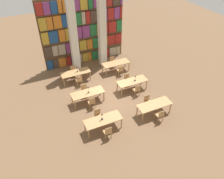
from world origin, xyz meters
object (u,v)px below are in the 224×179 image
at_px(chair_6, 137,90).
at_px(desk_lamp_0, 102,116).
at_px(desk_lamp_1, 88,89).
at_px(desk_lamp_2, 135,77).
at_px(desk_lamp_3, 77,68).
at_px(reading_table_2, 88,94).
at_px(chair_5, 85,90).
at_px(reading_table_4, 76,73).
at_px(chair_8, 79,80).
at_px(chair_9, 74,71).
at_px(reading_table_0, 103,121).
at_px(chair_2, 160,115).
at_px(chair_11, 113,62).
at_px(reading_table_1, 154,105).
at_px(chair_4, 92,102).
at_px(pillar_center, 102,31).
at_px(pillar_left, 73,36).
at_px(reading_table_3, 132,82).
at_px(chair_10, 120,70).
at_px(chair_7, 127,79).
at_px(chair_1, 98,115).
at_px(chair_3, 147,101).
at_px(reading_table_5, 116,64).
at_px(chair_0, 108,132).

bearing_deg(chair_6, desk_lamp_0, -150.64).
relative_size(desk_lamp_1, desk_lamp_2, 1.22).
distance_m(chair_6, desk_lamp_3, 4.71).
bearing_deg(desk_lamp_0, reading_table_2, 88.61).
relative_size(chair_5, reading_table_4, 0.41).
height_order(chair_8, chair_9, same).
bearing_deg(reading_table_4, chair_6, -46.03).
bearing_deg(reading_table_0, desk_lamp_2, 36.30).
height_order(reading_table_4, chair_9, chair_9).
distance_m(chair_2, reading_table_4, 7.04).
height_order(chair_2, reading_table_2, chair_2).
height_order(desk_lamp_3, chair_11, desk_lamp_3).
height_order(reading_table_1, chair_4, chair_4).
xyz_separation_m(pillar_center, desk_lamp_1, (-2.74, -4.13, -1.90)).
xyz_separation_m(desk_lamp_0, reading_table_1, (3.44, -0.15, -0.37)).
xyz_separation_m(pillar_left, desk_lamp_1, (-0.44, -4.13, -1.90)).
distance_m(reading_table_3, chair_8, 3.87).
bearing_deg(desk_lamp_2, pillar_center, 99.87).
bearing_deg(pillar_center, chair_10, -74.93).
xyz_separation_m(chair_7, chair_9, (-3.28, 2.73, 0.00)).
distance_m(chair_1, desk_lamp_3, 4.72).
height_order(chair_2, chair_6, same).
bearing_deg(chair_3, reading_table_5, -89.90).
bearing_deg(chair_11, chair_4, 50.52).
xyz_separation_m(chair_0, desk_lamp_1, (0.11, 3.36, 0.62)).
relative_size(reading_table_0, chair_6, 2.47).
bearing_deg(chair_11, reading_table_2, 45.05).
relative_size(pillar_left, chair_8, 6.78).
relative_size(pillar_left, chair_9, 6.78).
relative_size(pillar_left, chair_6, 6.78).
bearing_deg(chair_1, chair_9, -90.83).
xyz_separation_m(pillar_center, chair_3, (0.54, -6.19, -2.52)).
height_order(chair_1, chair_11, same).
bearing_deg(chair_9, reading_table_5, 167.71).
bearing_deg(chair_2, reading_table_0, 166.35).
distance_m(chair_2, chair_11, 6.87).
height_order(pillar_left, chair_4, pillar_left).
height_order(desk_lamp_0, chair_11, desk_lamp_0).
bearing_deg(reading_table_3, chair_7, 91.06).
relative_size(chair_0, reading_table_3, 0.41).
height_order(reading_table_0, chair_7, chair_7).
height_order(reading_table_2, chair_11, chair_11).
relative_size(reading_table_0, desk_lamp_2, 5.27).
bearing_deg(desk_lamp_1, chair_7, 11.86).
height_order(desk_lamp_0, desk_lamp_1, desk_lamp_1).
xyz_separation_m(chair_3, reading_table_5, (-0.01, 4.76, 0.20)).
bearing_deg(pillar_left, chair_4, -95.78).
distance_m(reading_table_0, reading_table_5, 6.31).
bearing_deg(reading_table_2, pillar_left, 83.11).
relative_size(pillar_center, reading_table_2, 2.75).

